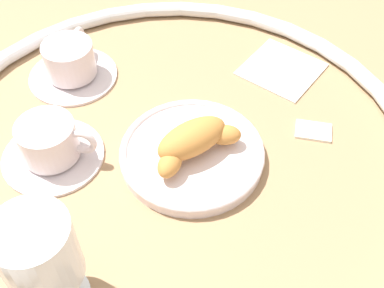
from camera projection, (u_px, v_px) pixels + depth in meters
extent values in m
plane|color=#997551|center=(170.00, 157.00, 0.66)|extent=(2.20, 2.20, 0.00)
torus|color=silver|center=(169.00, 151.00, 0.65)|extent=(0.68, 0.68, 0.02)
cylinder|color=silver|center=(192.00, 155.00, 0.65)|extent=(0.19, 0.19, 0.02)
torus|color=silver|center=(192.00, 151.00, 0.64)|extent=(0.19, 0.19, 0.01)
ellipsoid|color=#BC7A38|center=(192.00, 138.00, 0.62)|extent=(0.11, 0.07, 0.04)
ellipsoid|color=#BC7A38|center=(170.00, 164.00, 0.61)|extent=(0.05, 0.05, 0.03)
ellipsoid|color=#BC7A38|center=(224.00, 135.00, 0.64)|extent=(0.05, 0.04, 0.03)
cylinder|color=silver|center=(73.00, 75.00, 0.76)|extent=(0.14, 0.14, 0.01)
cylinder|color=silver|center=(69.00, 59.00, 0.74)|extent=(0.08, 0.08, 0.05)
cylinder|color=brown|center=(67.00, 48.00, 0.72)|extent=(0.07, 0.07, 0.01)
torus|color=silver|center=(79.00, 40.00, 0.76)|extent=(0.03, 0.04, 0.04)
cylinder|color=silver|center=(53.00, 155.00, 0.65)|extent=(0.14, 0.14, 0.01)
cylinder|color=silver|center=(48.00, 140.00, 0.63)|extent=(0.08, 0.08, 0.05)
cylinder|color=brown|center=(44.00, 128.00, 0.61)|extent=(0.07, 0.07, 0.01)
torus|color=silver|center=(81.00, 142.00, 0.62)|extent=(0.04, 0.03, 0.04)
cylinder|color=white|center=(53.00, 284.00, 0.50)|extent=(0.01, 0.01, 0.05)
cylinder|color=white|center=(38.00, 252.00, 0.45)|extent=(0.08, 0.08, 0.08)
cylinder|color=#E0CC4C|center=(40.00, 256.00, 0.46)|extent=(0.07, 0.07, 0.06)
cube|color=white|center=(314.00, 130.00, 0.68)|extent=(0.06, 0.06, 0.01)
cube|color=silver|center=(282.00, 69.00, 0.77)|extent=(0.15, 0.15, 0.01)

